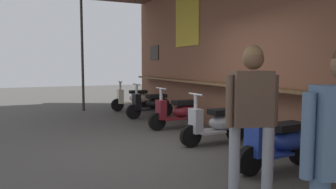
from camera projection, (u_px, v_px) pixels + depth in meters
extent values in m
plane|color=#474442|center=(164.00, 149.00, 5.62)|extent=(36.47, 36.47, 0.00)
cube|color=brown|center=(259.00, 40.00, 6.27)|extent=(13.03, 0.25, 3.90)
cube|color=brown|center=(246.00, 87.00, 6.23)|extent=(11.72, 0.36, 0.05)
cube|color=gold|center=(187.00, 15.00, 8.68)|extent=(1.33, 0.02, 1.65)
cube|color=#2D2823|center=(154.00, 53.00, 10.92)|extent=(0.71, 0.03, 0.47)
cylinder|color=#332D28|center=(82.00, 53.00, 10.23)|extent=(0.08, 0.08, 3.72)
ellipsoid|color=beige|center=(140.00, 98.00, 10.54)|extent=(0.40, 0.71, 0.30)
cube|color=black|center=(138.00, 92.00, 10.51)|extent=(0.32, 0.56, 0.10)
cube|color=beige|center=(129.00, 103.00, 10.42)|extent=(0.39, 0.51, 0.04)
cube|color=beige|center=(120.00, 96.00, 10.29)|extent=(0.28, 0.17, 0.44)
cylinder|color=#B7B7BC|center=(120.00, 92.00, 10.28)|extent=(0.07, 0.07, 0.70)
cylinder|color=#B7B7BC|center=(120.00, 82.00, 10.25)|extent=(0.46, 0.05, 0.04)
cylinder|color=black|center=(117.00, 105.00, 10.28)|extent=(0.11, 0.40, 0.40)
cylinder|color=black|center=(147.00, 104.00, 10.66)|extent=(0.11, 0.40, 0.40)
ellipsoid|color=black|center=(158.00, 103.00, 9.11)|extent=(0.42, 0.72, 0.30)
cube|color=black|center=(156.00, 96.00, 9.07)|extent=(0.33, 0.57, 0.10)
cube|color=black|center=(147.00, 109.00, 8.96)|extent=(0.41, 0.52, 0.04)
cube|color=black|center=(137.00, 102.00, 8.81)|extent=(0.29, 0.18, 0.44)
cylinder|color=#B7B7BC|center=(137.00, 97.00, 8.79)|extent=(0.07, 0.07, 0.70)
cylinder|color=#B7B7BC|center=(137.00, 84.00, 8.76)|extent=(0.46, 0.06, 0.04)
cylinder|color=black|center=(133.00, 112.00, 8.78)|extent=(0.12, 0.40, 0.40)
cylinder|color=black|center=(166.00, 109.00, 9.24)|extent=(0.12, 0.40, 0.40)
ellipsoid|color=maroon|center=(186.00, 111.00, 7.54)|extent=(0.41, 0.72, 0.30)
cube|color=black|center=(184.00, 103.00, 7.50)|extent=(0.32, 0.56, 0.10)
cube|color=maroon|center=(173.00, 118.00, 7.40)|extent=(0.40, 0.52, 0.04)
cube|color=maroon|center=(161.00, 110.00, 7.25)|extent=(0.29, 0.17, 0.44)
cylinder|color=#B7B7BC|center=(161.00, 104.00, 7.24)|extent=(0.07, 0.07, 0.70)
cylinder|color=#B7B7BC|center=(161.00, 88.00, 7.21)|extent=(0.46, 0.06, 0.04)
cylinder|color=black|center=(157.00, 122.00, 7.23)|extent=(0.12, 0.40, 0.40)
cylinder|color=black|center=(195.00, 119.00, 7.67)|extent=(0.12, 0.40, 0.40)
ellipsoid|color=#B2B5BA|center=(225.00, 122.00, 6.08)|extent=(0.39, 0.71, 0.30)
cube|color=black|center=(223.00, 112.00, 6.04)|extent=(0.31, 0.56, 0.10)
cube|color=#B2B5BA|center=(210.00, 131.00, 5.94)|extent=(0.39, 0.51, 0.04)
cube|color=#B2B5BA|center=(196.00, 121.00, 5.80)|extent=(0.28, 0.17, 0.44)
cylinder|color=#B7B7BC|center=(196.00, 114.00, 5.78)|extent=(0.07, 0.07, 0.70)
cylinder|color=#B7B7BC|center=(196.00, 94.00, 5.75)|extent=(0.46, 0.05, 0.04)
cylinder|color=black|center=(191.00, 136.00, 5.78)|extent=(0.11, 0.40, 0.40)
cylinder|color=black|center=(236.00, 131.00, 6.20)|extent=(0.11, 0.40, 0.40)
ellipsoid|color=#233D9E|center=(289.00, 140.00, 4.62)|extent=(0.43, 0.73, 0.30)
cube|color=black|center=(287.00, 126.00, 4.58)|extent=(0.34, 0.57, 0.10)
cube|color=#233D9E|center=(271.00, 153.00, 4.47)|extent=(0.42, 0.53, 0.04)
cube|color=#233D9E|center=(255.00, 140.00, 4.31)|extent=(0.29, 0.18, 0.44)
cylinder|color=#B7B7BC|center=(256.00, 131.00, 4.29)|extent=(0.07, 0.07, 0.70)
cylinder|color=#B7B7BC|center=(256.00, 105.00, 4.26)|extent=(0.46, 0.07, 0.04)
cylinder|color=black|center=(249.00, 161.00, 4.28)|extent=(0.13, 0.41, 0.40)
cylinder|color=black|center=(300.00, 151.00, 4.76)|extent=(0.13, 0.41, 0.40)
cylinder|color=slate|center=(308.00, 136.00, 1.93)|extent=(0.08, 0.08, 0.53)
cylinder|color=#999EA8|center=(234.00, 162.00, 3.51)|extent=(0.12, 0.12, 0.83)
cylinder|color=#999EA8|center=(268.00, 166.00, 3.39)|extent=(0.12, 0.12, 0.83)
cube|color=brown|center=(252.00, 99.00, 3.39)|extent=(0.31, 0.45, 0.59)
sphere|color=brown|center=(253.00, 59.00, 3.35)|extent=(0.22, 0.22, 0.22)
sphere|color=olive|center=(253.00, 55.00, 3.34)|extent=(0.21, 0.21, 0.21)
cylinder|color=brown|center=(230.00, 101.00, 3.36)|extent=(0.08, 0.08, 0.55)
cylinder|color=brown|center=(274.00, 101.00, 3.42)|extent=(0.08, 0.08, 0.55)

